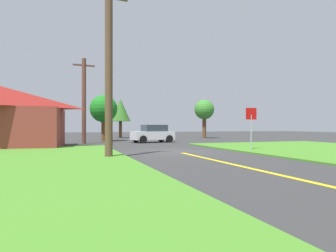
# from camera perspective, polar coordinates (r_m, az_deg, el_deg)

# --- Properties ---
(ground_plane) EXTENTS (120.00, 120.00, 0.00)m
(ground_plane) POSITION_cam_1_polar(r_m,az_deg,el_deg) (17.06, 1.55, -5.03)
(ground_plane) COLOR #323232
(lane_stripe_center) EXTENTS (0.20, 14.00, 0.01)m
(lane_stripe_center) POSITION_cam_1_polar(r_m,az_deg,el_deg) (10.05, 18.25, -8.44)
(lane_stripe_center) COLOR yellow
(lane_stripe_center) RESTS_ON ground
(stop_sign) EXTENTS (0.71, 0.09, 2.60)m
(stop_sign) POSITION_cam_1_polar(r_m,az_deg,el_deg) (18.44, 15.98, 1.01)
(stop_sign) COLOR #9EA0A8
(stop_sign) RESTS_ON ground
(car_approaching_junction) EXTENTS (4.02, 2.36, 1.62)m
(car_approaching_junction) POSITION_cam_1_polar(r_m,az_deg,el_deg) (26.81, -2.96, -1.52)
(car_approaching_junction) COLOR silver
(car_approaching_junction) RESTS_ON ground
(utility_pole_near) EXTENTS (1.80, 0.36, 8.15)m
(utility_pole_near) POSITION_cam_1_polar(r_m,az_deg,el_deg) (14.04, -11.53, 10.97)
(utility_pole_near) COLOR brown
(utility_pole_near) RESTS_ON ground
(utility_pole_mid) EXTENTS (1.80, 0.35, 7.20)m
(utility_pole_mid) POSITION_cam_1_polar(r_m,az_deg,el_deg) (25.61, -16.15, 4.88)
(utility_pole_mid) COLOR brown
(utility_pole_mid) RESTS_ON ground
(oak_tree_left) EXTENTS (2.45, 2.45, 4.80)m
(oak_tree_left) POSITION_cam_1_polar(r_m,az_deg,el_deg) (36.54, 7.12, 3.08)
(oak_tree_left) COLOR brown
(oak_tree_left) RESTS_ON ground
(pine_tree_center) EXTENTS (2.71, 2.71, 4.58)m
(pine_tree_center) POSITION_cam_1_polar(r_m,az_deg,el_deg) (29.58, -12.50, 3.23)
(pine_tree_center) COLOR brown
(pine_tree_center) RESTS_ON ground
(oak_tree_right) EXTENTS (2.60, 2.60, 5.01)m
(oak_tree_right) POSITION_cam_1_polar(r_m,az_deg,el_deg) (37.93, -9.30, 3.04)
(oak_tree_right) COLOR brown
(oak_tree_right) RESTS_ON ground
(barn) EXTENTS (8.53, 5.95, 4.30)m
(barn) POSITION_cam_1_polar(r_m,az_deg,el_deg) (23.37, -30.08, 1.59)
(barn) COLOR maroon
(barn) RESTS_ON ground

